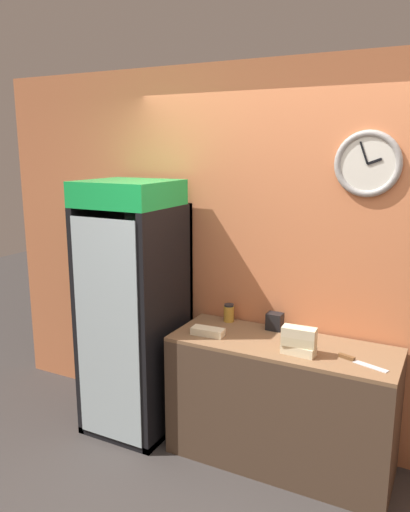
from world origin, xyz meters
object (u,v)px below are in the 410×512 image
(napkin_dispenser, at_px, (275,321))
(beverage_cooler, at_px, (137,296))
(chefs_knife, at_px, (356,361))
(condiment_jar, at_px, (229,313))
(sandwich_stack_middle, at_px, (299,341))
(sandwich_stack_bottom, at_px, (298,350))
(sandwich_stack_top, at_px, (299,332))
(sandwich_flat_left, at_px, (208,332))

(napkin_dispenser, bearing_deg, beverage_cooler, -167.76)
(chefs_knife, height_order, condiment_jar, condiment_jar)
(sandwich_stack_middle, bearing_deg, chefs_knife, 8.79)
(sandwich_stack_bottom, height_order, sandwich_stack_top, sandwich_stack_top)
(sandwich_stack_middle, distance_m, sandwich_stack_top, 0.06)
(sandwich_stack_middle, relative_size, napkin_dispenser, 1.78)
(sandwich_flat_left, relative_size, chefs_knife, 0.75)
(sandwich_stack_middle, relative_size, condiment_jar, 1.62)
(napkin_dispenser, bearing_deg, chefs_knife, -25.23)
(sandwich_flat_left, bearing_deg, sandwich_stack_middle, -2.73)
(sandwich_stack_bottom, bearing_deg, sandwich_stack_top, 0.00)
(sandwich_flat_left, distance_m, condiment_jar, 0.32)
(sandwich_stack_bottom, bearing_deg, napkin_dispenser, 129.06)
(sandwich_stack_top, bearing_deg, beverage_cooler, 174.62)
(chefs_knife, bearing_deg, sandwich_stack_top, -171.21)
(sandwich_stack_bottom, height_order, chefs_knife, sandwich_stack_bottom)
(sandwich_stack_bottom, height_order, napkin_dispenser, napkin_dispenser)
(beverage_cooler, distance_m, condiment_jar, 0.70)
(sandwich_stack_bottom, height_order, sandwich_stack_middle, sandwich_stack_middle)
(sandwich_stack_middle, xyz_separation_m, sandwich_flat_left, (-0.65, 0.03, -0.06))
(sandwich_stack_bottom, xyz_separation_m, sandwich_flat_left, (-0.65, 0.03, -0.00))
(sandwich_stack_top, distance_m, condiment_jar, 0.73)
(beverage_cooler, distance_m, sandwich_stack_bottom, 1.30)
(sandwich_stack_bottom, distance_m, chefs_knife, 0.34)
(beverage_cooler, bearing_deg, condiment_jar, 19.01)
(sandwich_flat_left, xyz_separation_m, napkin_dispenser, (0.37, 0.31, 0.03))
(beverage_cooler, xyz_separation_m, sandwich_stack_top, (1.29, -0.12, -0.01))
(sandwich_stack_middle, height_order, sandwich_stack_top, sandwich_stack_top)
(sandwich_flat_left, height_order, condiment_jar, condiment_jar)
(condiment_jar, bearing_deg, sandwich_flat_left, -92.32)
(chefs_knife, distance_m, napkin_dispenser, 0.68)
(sandwich_stack_bottom, distance_m, sandwich_stack_middle, 0.06)
(beverage_cooler, xyz_separation_m, chefs_knife, (1.63, -0.07, -0.15))
(beverage_cooler, xyz_separation_m, condiment_jar, (0.66, 0.23, -0.10))
(beverage_cooler, distance_m, sandwich_stack_top, 1.30)
(sandwich_stack_middle, distance_m, napkin_dispenser, 0.44)
(sandwich_stack_bottom, relative_size, condiment_jar, 1.63)
(sandwich_stack_bottom, distance_m, napkin_dispenser, 0.44)
(condiment_jar, bearing_deg, napkin_dispenser, -0.99)
(sandwich_stack_middle, height_order, condiment_jar, condiment_jar)
(condiment_jar, bearing_deg, sandwich_stack_top, -28.73)
(beverage_cooler, xyz_separation_m, napkin_dispenser, (1.01, 0.22, -0.10))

